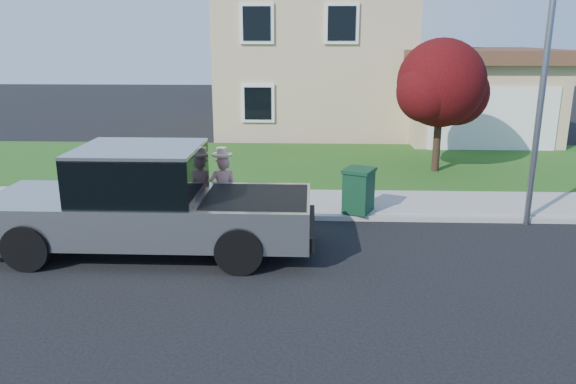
{
  "coord_description": "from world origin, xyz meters",
  "views": [
    {
      "loc": [
        -0.16,
        -9.61,
        4.16
      ],
      "look_at": [
        -0.57,
        0.98,
        1.2
      ],
      "focal_mm": 35.0,
      "sensor_mm": 36.0,
      "label": 1
    }
  ],
  "objects_px": {
    "woman": "(223,191)",
    "ornamental_tree": "(442,87)",
    "pickup_truck": "(149,204)",
    "trash_bin": "(359,190)",
    "street_lamp": "(546,78)"
  },
  "relations": [
    {
      "from": "woman",
      "to": "trash_bin",
      "type": "bearing_deg",
      "value": -174.16
    },
    {
      "from": "ornamental_tree",
      "to": "trash_bin",
      "type": "distance_m",
      "value": 5.65
    },
    {
      "from": "woman",
      "to": "ornamental_tree",
      "type": "distance_m",
      "value": 8.16
    },
    {
      "from": "woman",
      "to": "ornamental_tree",
      "type": "relative_size",
      "value": 0.46
    },
    {
      "from": "pickup_truck",
      "to": "ornamental_tree",
      "type": "relative_size",
      "value": 1.61
    },
    {
      "from": "pickup_truck",
      "to": "woman",
      "type": "relative_size",
      "value": 3.5
    },
    {
      "from": "woman",
      "to": "ornamental_tree",
      "type": "height_order",
      "value": "ornamental_tree"
    },
    {
      "from": "ornamental_tree",
      "to": "street_lamp",
      "type": "bearing_deg",
      "value": -78.01
    },
    {
      "from": "pickup_truck",
      "to": "trash_bin",
      "type": "xyz_separation_m",
      "value": [
        4.3,
        2.31,
        -0.31
      ]
    },
    {
      "from": "ornamental_tree",
      "to": "trash_bin",
      "type": "relative_size",
      "value": 3.87
    },
    {
      "from": "ornamental_tree",
      "to": "trash_bin",
      "type": "height_order",
      "value": "ornamental_tree"
    },
    {
      "from": "pickup_truck",
      "to": "trash_bin",
      "type": "height_order",
      "value": "pickup_truck"
    },
    {
      "from": "woman",
      "to": "ornamental_tree",
      "type": "xyz_separation_m",
      "value": [
        5.85,
        5.39,
        1.8
      ]
    },
    {
      "from": "pickup_truck",
      "to": "trash_bin",
      "type": "relative_size",
      "value": 6.21
    },
    {
      "from": "woman",
      "to": "trash_bin",
      "type": "height_order",
      "value": "woman"
    }
  ]
}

